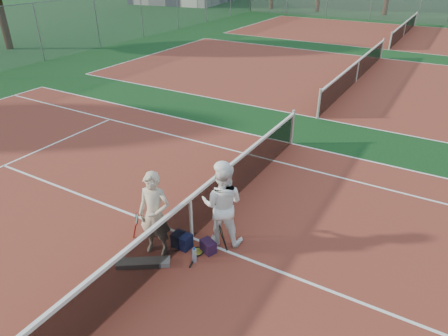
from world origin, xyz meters
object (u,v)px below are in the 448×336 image
object	(u,v)px
player_a	(155,214)
sports_bag_navy	(182,240)
net_main	(191,218)
racket_red	(138,225)
player_b	(222,204)
water_bottle	(194,256)
sports_bag_purple	(208,246)
racket_black_held	(221,239)
racket_spare	(198,252)

from	to	relation	value
player_a	sports_bag_navy	distance (m)	0.88
net_main	racket_red	size ratio (longest dim) A/B	18.61
player_b	water_bottle	size ratio (longest dim) A/B	5.88
net_main	player_b	world-z (taller)	player_b
player_a	sports_bag_purple	bearing A→B (deg)	15.29
player_b	racket_black_held	xyz separation A→B (m)	(0.15, -0.30, -0.59)
racket_red	racket_black_held	distance (m)	1.80
player_a	player_b	size ratio (longest dim) A/B	1.00
player_b	sports_bag_purple	size ratio (longest dim) A/B	5.72
player_b	water_bottle	distance (m)	1.12
sports_bag_navy	water_bottle	distance (m)	0.53
player_a	racket_black_held	distance (m)	1.39
player_a	racket_red	size ratio (longest dim) A/B	3.00
racket_black_held	player_a	bearing A→B (deg)	-3.94
net_main	player_a	distance (m)	0.85
player_a	water_bottle	world-z (taller)	player_a
player_b	racket_black_held	bearing A→B (deg)	98.88
racket_black_held	sports_bag_navy	size ratio (longest dim) A/B	1.53
player_b	racket_spare	distance (m)	1.07
racket_red	water_bottle	bearing A→B (deg)	-50.16
sports_bag_navy	water_bottle	size ratio (longest dim) A/B	1.28
net_main	sports_bag_navy	xyz separation A→B (m)	(-0.01, -0.33, -0.36)
net_main	racket_black_held	world-z (taller)	net_main
racket_red	sports_bag_navy	distance (m)	1.01
player_b	sports_bag_purple	bearing A→B (deg)	64.20
racket_red	racket_spare	size ratio (longest dim) A/B	0.98
player_a	player_b	bearing A→B (deg)	31.16
racket_red	sports_bag_purple	xyz separation A→B (m)	(1.51, 0.35, -0.17)
racket_red	racket_black_held	bearing A→B (deg)	-32.33
racket_black_held	racket_spare	world-z (taller)	racket_black_held
racket_black_held	sports_bag_navy	distance (m)	0.82
racket_spare	sports_bag_purple	bearing A→B (deg)	-66.40
sports_bag_navy	sports_bag_purple	distance (m)	0.56
sports_bag_purple	water_bottle	size ratio (longest dim) A/B	1.03
racket_spare	sports_bag_navy	bearing A→B (deg)	76.90
player_a	sports_bag_navy	bearing A→B (deg)	32.02
racket_red	racket_spare	bearing A→B (deg)	-39.27
racket_red	water_bottle	world-z (taller)	racket_red
player_a	racket_spare	distance (m)	1.18
racket_red	racket_black_held	xyz separation A→B (m)	(1.73, 0.49, -0.00)
sports_bag_purple	water_bottle	distance (m)	0.40
sports_bag_purple	water_bottle	world-z (taller)	water_bottle
player_b	racket_red	distance (m)	1.86
player_b	racket_red	xyz separation A→B (m)	(-1.57, -0.80, -0.59)
sports_bag_navy	racket_spare	bearing A→B (deg)	1.77
racket_red	sports_bag_navy	bearing A→B (deg)	-36.56
racket_spare	sports_bag_navy	world-z (taller)	sports_bag_navy
player_a	racket_spare	size ratio (longest dim) A/B	2.95
player_a	sports_bag_navy	size ratio (longest dim) A/B	4.60
racket_spare	sports_bag_purple	distance (m)	0.24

